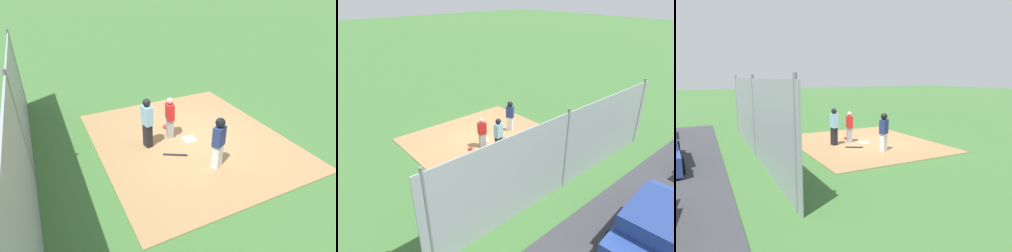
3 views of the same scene
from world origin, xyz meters
The scene contains 9 objects.
ground_plane centered at (0.00, 0.00, 0.00)m, with size 140.00×140.00×0.00m, color #3D6B33.
dirt_infield centered at (0.00, 0.00, 0.01)m, with size 7.20×6.40×0.03m, color #9E774C.
home_plate centered at (0.00, 0.00, 0.04)m, with size 0.44×0.44×0.02m, color white.
catcher centered at (-0.49, -0.55, 0.82)m, with size 0.43×0.33×1.53m.
umpire centered at (-0.25, -1.50, 0.96)m, with size 0.42×0.32×1.76m.
runner centered at (1.77, -0.05, 1.00)m, with size 0.40×0.46×1.69m.
baseball_bat centered at (0.69, -0.92, 0.06)m, with size 0.06×0.06×0.80m, color black.
catcher_mask centered at (-1.14, -0.41, 0.09)m, with size 0.24×0.20×0.12m, color red.
backstop_fence centered at (0.00, -5.18, 1.60)m, with size 12.00×0.10×3.35m.
Camera 3 is at (12.04, -7.13, 3.26)m, focal length 30.90 mm.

